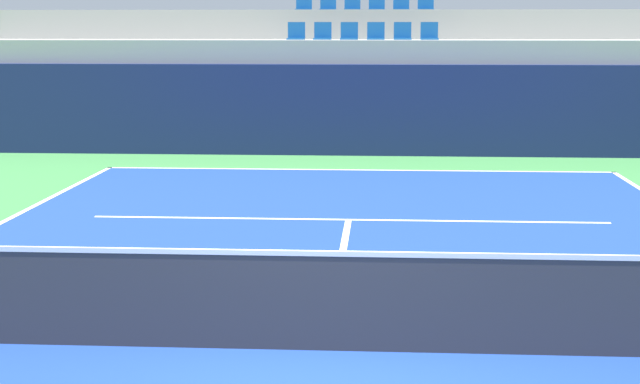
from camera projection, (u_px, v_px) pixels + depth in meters
ground_plane at (325, 351)px, 9.26m from camera, size 80.00×80.00×0.00m
court_surface at (325, 351)px, 9.26m from camera, size 11.00×24.00×0.01m
baseline_far at (358, 170)px, 21.01m from camera, size 11.00×0.10×0.00m
service_line_far at (349, 220)px, 15.55m from camera, size 8.26×0.10×0.00m
centre_service_line at (340, 268)px, 12.40m from camera, size 0.10×6.40×0.00m
back_wall at (361, 110)px, 23.39m from camera, size 20.62×0.30×2.18m
stands_tier_lower at (362, 95)px, 24.67m from camera, size 20.62×2.40×2.75m
stands_tier_upper at (364, 75)px, 26.97m from camera, size 20.62×2.40×3.52m
seating_row_lower at (362, 35)px, 24.51m from camera, size 3.80×0.44×0.44m
seating_row_upper at (365, 6)px, 26.75m from camera, size 3.80×0.44×0.44m
tennis_net at (325, 300)px, 9.17m from camera, size 11.08×0.08×1.07m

